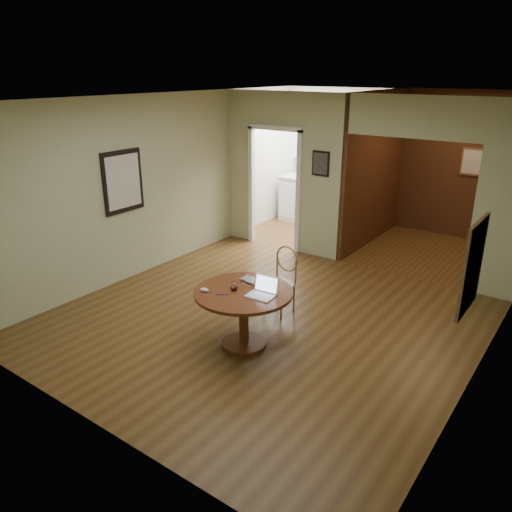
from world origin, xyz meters
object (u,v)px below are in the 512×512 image
Objects in this scene: dining_table at (244,305)px; closed_laptop at (252,283)px; chair at (282,277)px; open_laptop at (263,290)px.

dining_table is 3.04× the size of closed_laptop.
chair reaches higher than dining_table.
dining_table is at bearing -173.29° from open_laptop.
chair is at bearing 101.59° from closed_laptop.
closed_laptop is at bearing -78.64° from chair.
open_laptop is 0.32m from closed_laptop.
chair is 2.90× the size of open_laptop.
dining_table is 0.29m from closed_laptop.
dining_table is 1.24× the size of chair.
closed_laptop is (-0.03, 0.21, 0.20)m from dining_table.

